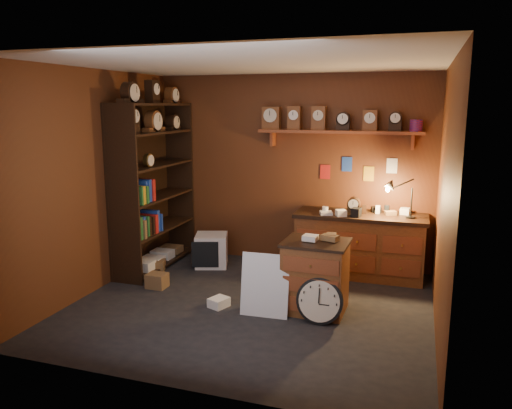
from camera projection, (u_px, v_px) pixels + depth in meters
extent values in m
plane|color=black|center=(251.00, 306.00, 5.74)|extent=(4.00, 4.00, 0.00)
cube|color=#5C2E15|center=(291.00, 170.00, 7.15)|extent=(4.00, 0.02, 2.70)
cube|color=#5C2E15|center=(174.00, 228.00, 3.80)|extent=(4.00, 0.02, 2.70)
cube|color=#5C2E15|center=(96.00, 182.00, 6.09)|extent=(0.02, 3.60, 2.70)
cube|color=#5C2E15|center=(444.00, 201.00, 4.86)|extent=(0.02, 3.60, 2.70)
cube|color=beige|center=(250.00, 63.00, 5.21)|extent=(4.00, 3.60, 0.02)
cube|color=brown|center=(339.00, 132.00, 6.69)|extent=(2.20, 0.30, 0.04)
cube|color=brown|center=(273.00, 139.00, 7.07)|extent=(0.04, 0.16, 0.20)
cube|color=brown|center=(413.00, 142.00, 6.48)|extent=(0.04, 0.16, 0.20)
cylinder|color=#B21419|center=(416.00, 125.00, 6.37)|extent=(0.16, 0.16, 0.15)
cube|color=#AE1A15|center=(301.00, 171.00, 7.09)|extent=(0.14, 0.01, 0.20)
cube|color=navy|center=(322.00, 163.00, 6.98)|extent=(0.14, 0.01, 0.20)
cube|color=#C08918|center=(343.00, 173.00, 6.91)|extent=(0.14, 0.01, 0.20)
cube|color=silver|center=(365.00, 165.00, 6.80)|extent=(0.14, 0.01, 0.20)
cube|color=black|center=(140.00, 186.00, 7.03)|extent=(0.03, 1.60, 2.30)
cube|color=black|center=(123.00, 196.00, 6.24)|extent=(0.45, 0.03, 2.30)
cube|color=black|center=(180.00, 179.00, 7.69)|extent=(0.45, 0.03, 2.30)
cube|color=black|center=(157.00, 262.00, 7.18)|extent=(0.43, 1.54, 0.03)
cube|color=black|center=(156.00, 228.00, 7.08)|extent=(0.43, 1.54, 0.03)
cube|color=black|center=(155.00, 197.00, 6.99)|extent=(0.43, 1.54, 0.03)
cube|color=black|center=(153.00, 165.00, 6.90)|extent=(0.43, 1.54, 0.03)
cube|color=black|center=(152.00, 133.00, 6.82)|extent=(0.43, 1.54, 0.03)
cube|color=black|center=(151.00, 104.00, 6.74)|extent=(0.43, 1.54, 0.03)
cube|color=brown|center=(360.00, 246.00, 6.72)|extent=(1.67, 0.60, 0.80)
cube|color=black|center=(361.00, 216.00, 6.63)|extent=(1.73, 0.66, 0.05)
cube|color=brown|center=(357.00, 253.00, 6.43)|extent=(1.59, 0.02, 0.52)
cylinder|color=black|center=(411.00, 217.00, 6.39)|extent=(0.12, 0.12, 0.02)
cylinder|color=black|center=(411.00, 203.00, 6.35)|extent=(0.02, 0.02, 0.38)
cylinder|color=black|center=(403.00, 184.00, 6.31)|extent=(0.27, 0.09, 0.14)
cone|color=black|center=(391.00, 187.00, 6.34)|extent=(0.18, 0.14, 0.18)
cube|color=brown|center=(315.00, 277.00, 5.55)|extent=(0.68, 0.57, 0.78)
cube|color=black|center=(316.00, 243.00, 5.47)|extent=(0.72, 0.61, 0.03)
cube|color=brown|center=(310.00, 286.00, 5.28)|extent=(0.60, 0.03, 0.66)
cylinder|color=black|center=(320.00, 301.00, 5.25)|extent=(0.50, 0.16, 0.50)
cylinder|color=beige|center=(319.00, 302.00, 5.22)|extent=(0.44, 0.10, 0.43)
cube|color=black|center=(319.00, 296.00, 5.20)|extent=(0.01, 0.04, 0.16)
cube|color=black|center=(324.00, 305.00, 5.20)|extent=(0.11, 0.01, 0.01)
cube|color=silver|center=(265.00, 315.00, 5.50)|extent=(0.54, 0.17, 0.70)
cube|color=silver|center=(212.00, 250.00, 7.15)|extent=(0.56, 0.56, 0.46)
cube|color=black|center=(205.00, 255.00, 6.93)|extent=(0.36, 0.14, 0.37)
cube|color=brown|center=(156.00, 266.00, 6.93)|extent=(0.30, 0.28, 0.15)
cube|color=white|center=(219.00, 302.00, 5.71)|extent=(0.24, 0.26, 0.11)
cube|color=brown|center=(157.00, 281.00, 6.30)|extent=(0.25, 0.21, 0.18)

